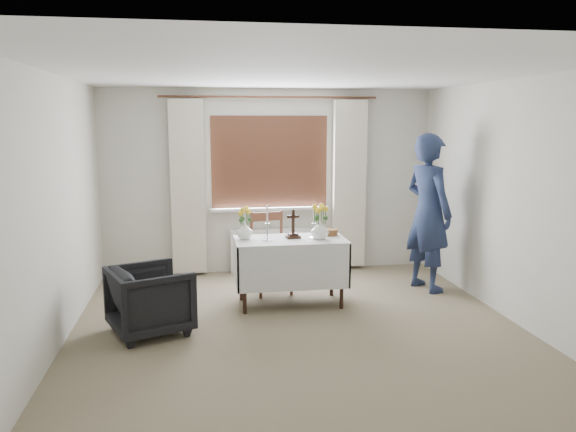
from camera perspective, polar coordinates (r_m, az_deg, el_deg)
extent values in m
plane|color=#86755D|center=(5.58, 1.44, -12.12)|extent=(5.00, 5.00, 0.00)
cube|color=white|center=(6.38, 0.23, -5.69)|extent=(1.24, 0.64, 0.76)
imported|color=black|center=(5.72, -13.81, -8.27)|extent=(0.95, 0.94, 0.67)
imported|color=navy|center=(7.06, 14.06, 0.33)|extent=(0.68, 0.82, 1.93)
cube|color=white|center=(7.78, -1.79, -3.51)|extent=(1.10, 0.10, 0.60)
imported|color=white|center=(6.29, -4.42, -1.48)|extent=(0.23, 0.23, 0.19)
imported|color=white|center=(6.28, 3.25, -1.43)|extent=(0.24, 0.24, 0.21)
cylinder|color=brown|center=(6.51, 4.23, -1.63)|extent=(0.20, 0.20, 0.07)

